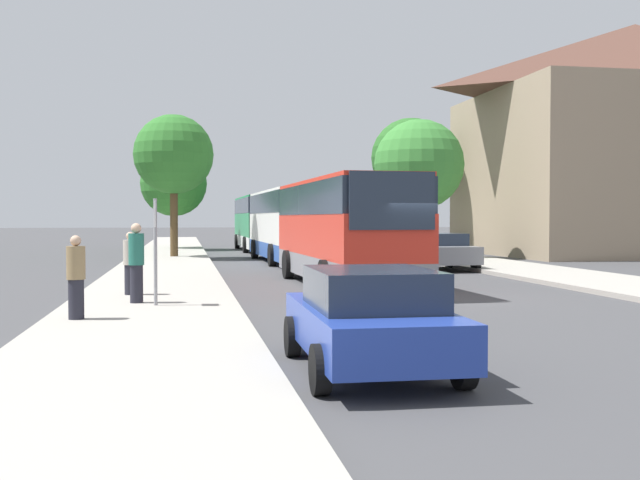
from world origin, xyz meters
TOP-DOWN VIEW (x-y plane):
  - ground_plane at (0.00, 0.00)m, footprint 300.00×300.00m
  - sidewalk_left at (-7.00, 0.00)m, footprint 4.00×120.00m
  - building_right_background at (20.01, 21.45)m, footprint 17.79×13.71m
  - bus_front at (-1.32, 4.08)m, footprint 2.98×10.35m
  - bus_middle at (-1.28, 17.06)m, footprint 2.95×11.04m
  - bus_rear at (-1.30, 29.96)m, footprint 2.92×11.02m
  - parked_car_left_curb at (-3.73, -8.87)m, footprint 2.04×4.12m
  - parked_car_right_near at (4.14, 10.30)m, footprint 2.18×4.05m
  - bus_stop_sign at (-6.88, -1.57)m, footprint 0.08×0.45m
  - pedestrian_waiting_near at (-7.61, 0.96)m, footprint 0.36×0.36m
  - pedestrian_waiting_far at (-7.34, -0.98)m, footprint 0.36×0.36m
  - pedestrian_walking_back at (-8.33, -3.68)m, footprint 0.36×0.36m
  - tree_left_near at (-6.89, 31.67)m, footprint 4.38×4.38m
  - tree_left_far at (-6.75, 20.48)m, footprint 4.10×4.10m
  - tree_right_near at (8.00, 27.03)m, footprint 5.02×5.02m
  - tree_right_mid at (5.84, 18.58)m, footprint 4.69×4.69m

SIDE VIEW (x-z plane):
  - ground_plane at x=0.00m, z-range 0.00..0.00m
  - sidewalk_left at x=-7.00m, z-range 0.00..0.15m
  - parked_car_left_curb at x=-3.73m, z-range 0.03..1.47m
  - parked_car_right_near at x=4.14m, z-range 0.03..1.53m
  - pedestrian_waiting_near at x=-7.61m, z-range 0.15..1.78m
  - pedestrian_walking_back at x=-8.33m, z-range 0.15..1.80m
  - pedestrian_waiting_far at x=-7.34m, z-range 0.17..2.03m
  - bus_stop_sign at x=-6.88m, z-range 0.45..2.87m
  - bus_front at x=-1.32m, z-range 0.11..3.42m
  - bus_middle at x=-1.28m, z-range 0.11..3.55m
  - bus_rear at x=-1.30m, z-range 0.12..3.62m
  - tree_left_near at x=-6.89m, z-range 1.19..7.66m
  - tree_right_mid at x=5.84m, z-range 1.35..8.46m
  - tree_left_far at x=-6.75m, z-range 1.73..9.04m
  - tree_right_near at x=8.00m, z-range 1.79..10.13m
  - building_right_background at x=20.01m, z-range 0.00..13.56m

